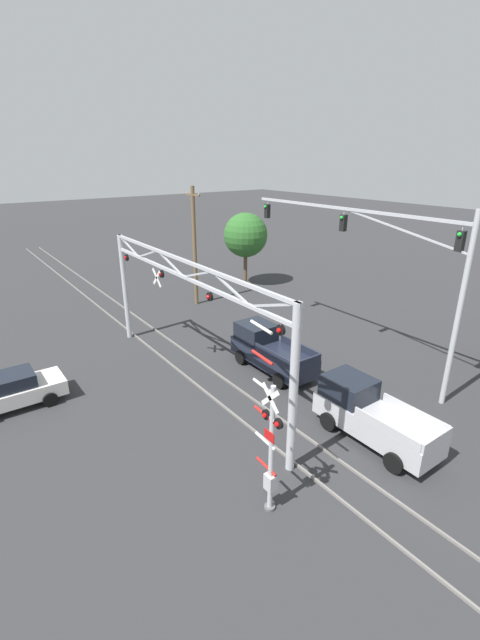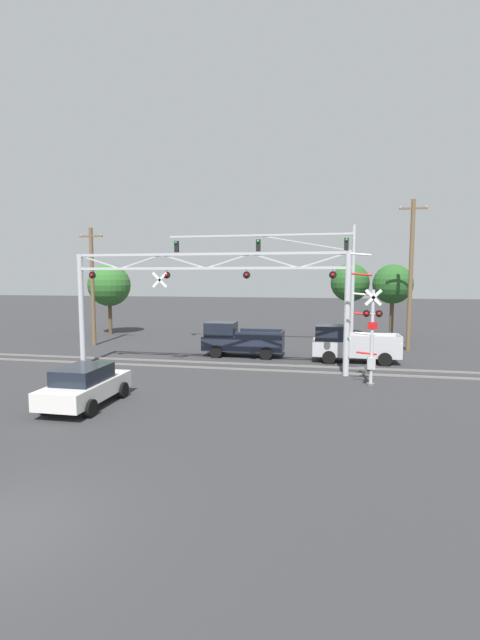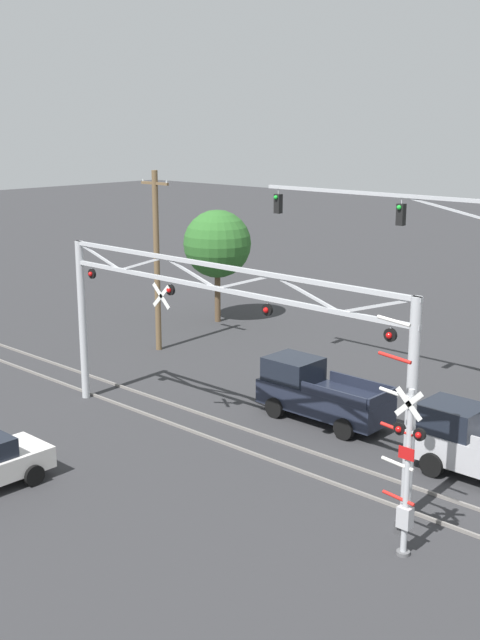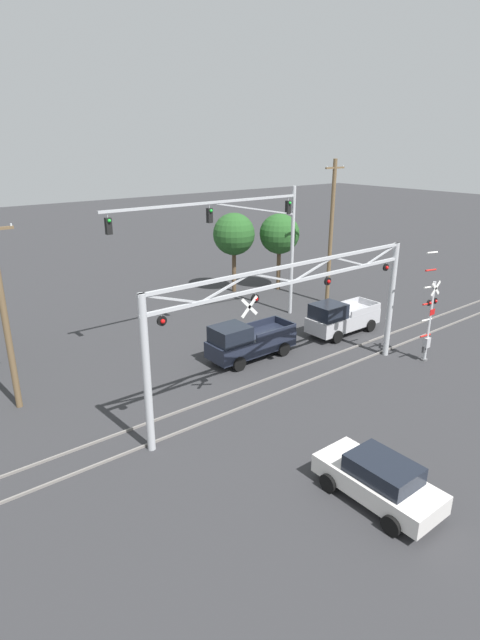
{
  "view_description": "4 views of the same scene",
  "coord_description": "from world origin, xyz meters",
  "views": [
    {
      "loc": [
        16.48,
        6.48,
        10.56
      ],
      "look_at": [
        2.19,
        16.81,
        3.77
      ],
      "focal_mm": 24.0,
      "sensor_mm": 36.0,
      "label": 1
    },
    {
      "loc": [
        6.19,
        -6.96,
        5.03
      ],
      "look_at": [
        1.31,
        18.09,
        2.48
      ],
      "focal_mm": 24.0,
      "sensor_mm": 36.0,
      "label": 2
    },
    {
      "loc": [
        17.95,
        -2.94,
        10.78
      ],
      "look_at": [
        -1.31,
        17.82,
        3.77
      ],
      "focal_mm": 45.0,
      "sensor_mm": 36.0,
      "label": 3
    },
    {
      "loc": [
        -14.97,
        0.05,
        11.32
      ],
      "look_at": [
        -1.63,
        17.01,
        3.58
      ],
      "focal_mm": 28.0,
      "sensor_mm": 36.0,
      "label": 4
    }
  ],
  "objects": [
    {
      "name": "rail_track_near",
      "position": [
        0.0,
        15.54,
        0.05
      ],
      "size": [
        80.0,
        0.08,
        0.1
      ],
      "primitive_type": "cube",
      "color": "gray",
      "rests_on": "ground_plane"
    },
    {
      "name": "rail_track_far",
      "position": [
        0.0,
        16.98,
        0.05
      ],
      "size": [
        80.0,
        0.08,
        0.1
      ],
      "primitive_type": "cube",
      "color": "gray",
      "rests_on": "ground_plane"
    },
    {
      "name": "crossing_gantry",
      "position": [
        -0.01,
        15.26,
        4.2
      ],
      "size": [
        15.11,
        0.31,
        6.33
      ],
      "color": "#B7BABF",
      "rests_on": "ground_plane"
    },
    {
      "name": "crossing_signal_mast",
      "position": [
        8.37,
        13.45,
        2.27
      ],
      "size": [
        1.5,
        0.35,
        6.16
      ],
      "color": "#B7BABF",
      "rests_on": "ground_plane"
    },
    {
      "name": "pickup_truck_lead",
      "position": [
        0.92,
        19.62,
        1.04
      ],
      "size": [
        5.11,
        2.07,
        2.17
      ],
      "color": "#1E2333",
      "rests_on": "ground_plane"
    },
    {
      "name": "utility_pole_left",
      "position": [
        -10.5,
        21.91,
        4.45
      ],
      "size": [
        1.8,
        0.28,
        8.61
      ],
      "color": "brown",
      "rests_on": "ground_plane"
    },
    {
      "name": "background_tree_beyond_span",
      "position": [
        -12.35,
        27.9,
        4.33
      ],
      "size": [
        3.69,
        3.69,
        6.19
      ],
      "color": "brown",
      "rests_on": "ground_plane"
    }
  ]
}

